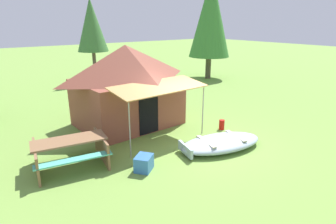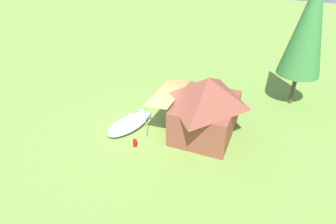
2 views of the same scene
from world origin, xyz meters
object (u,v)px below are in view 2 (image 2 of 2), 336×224
Objects in this scene: cooler_box at (157,102)px; pine_tree_far_center at (310,24)px; beached_rowboat at (129,124)px; picnic_table at (188,92)px; canvas_cabin_tent at (206,105)px; fuel_can at (135,143)px.

pine_tree_far_center reaches higher than cooler_box.
picnic_table is at bearing 157.89° from beached_rowboat.
beached_rowboat is at bearing -71.62° from canvas_cabin_tent.
fuel_can is at bearing -46.20° from canvas_cabin_tent.
canvas_cabin_tent is (-1.17, 3.53, 1.31)m from beached_rowboat.
fuel_can is (3.71, 0.78, -0.02)m from cooler_box.
cooler_box is 1.36× the size of fuel_can.
beached_rowboat is 2.54m from cooler_box.
beached_rowboat is 5.96× the size of cooler_box.
beached_rowboat is at bearing -49.29° from pine_tree_far_center.
picnic_table is at bearing -68.85° from pine_tree_far_center.
fuel_can is at bearing 11.86° from cooler_box.
pine_tree_far_center is at bearing 130.71° from beached_rowboat.
picnic_table is 7.03m from pine_tree_far_center.
beached_rowboat is at bearing -6.55° from cooler_box.
picnic_table is 4.33× the size of cooler_box.
picnic_table is at bearing 137.31° from cooler_box.
canvas_cabin_tent is at bearing 133.80° from fuel_can.
canvas_cabin_tent is at bearing 34.84° from picnic_table.
fuel_can is at bearing -39.47° from pine_tree_far_center.
pine_tree_far_center is (-4.87, 3.49, 2.93)m from canvas_cabin_tent.
pine_tree_far_center is (-3.52, 6.73, 4.23)m from cooler_box.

